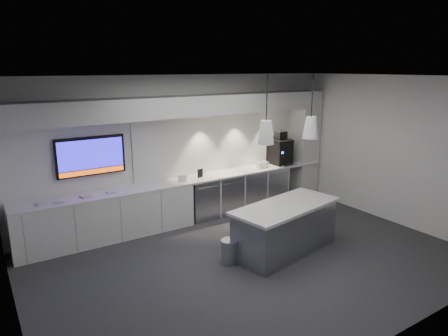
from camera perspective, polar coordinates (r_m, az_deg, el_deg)
floor at (r=6.89m, az=4.06°, el=-12.95°), size 7.00×7.00×0.00m
ceiling at (r=6.14m, az=4.56°, el=12.84°), size 7.00×7.00×0.00m
wall_back at (r=8.43m, az=-5.99°, el=2.89°), size 7.00×0.00×7.00m
wall_front at (r=4.71m, az=23.06°, el=-7.39°), size 7.00×0.00×7.00m
wall_left at (r=5.16m, az=-28.75°, el=-6.17°), size 0.00×7.00×7.00m
wall_right at (r=8.87m, az=22.70°, el=2.42°), size 0.00×7.00×7.00m
back_counter at (r=8.29m, az=-4.86°, el=-1.68°), size 6.80×0.65×0.04m
left_base_cabinets at (r=7.81m, az=-16.26°, el=-6.70°), size 3.30×0.63×0.86m
fridge_unit_a at (r=8.54m, az=-3.31°, el=-4.37°), size 0.60×0.61×0.85m
fridge_unit_b at (r=8.85m, az=0.24°, el=-3.68°), size 0.60×0.61×0.85m
fridge_unit_c at (r=9.19m, az=3.54°, el=-3.02°), size 0.60×0.61×0.85m
fridge_unit_d at (r=9.57m, az=6.59°, el=-2.40°), size 0.60×0.61×0.85m
backsplash at (r=9.00m, az=0.90°, el=4.00°), size 4.60×0.03×1.30m
soffit at (r=8.03m, az=-5.17°, el=8.84°), size 6.90×0.60×0.40m
column at (r=10.07m, az=11.33°, el=3.38°), size 0.55×0.55×2.60m
wall_tv at (r=7.72m, az=-18.49°, el=1.63°), size 1.25×0.07×0.72m
island at (r=7.08m, az=8.74°, el=-8.45°), size 2.15×1.22×0.86m
bin at (r=6.70m, az=0.82°, el=-11.83°), size 0.33×0.33×0.40m
coffee_machine at (r=9.58m, az=8.00°, el=2.49°), size 0.43×0.60×0.78m
sign_black at (r=8.36m, az=-3.42°, el=-0.74°), size 0.14×0.06×0.18m
sign_white at (r=8.07m, az=-5.97°, el=-1.49°), size 0.18×0.05×0.14m
cup_cluster at (r=9.17m, az=5.53°, el=0.44°), size 0.26×0.17×0.14m
tray_a at (r=7.43m, az=-24.72°, el=-4.60°), size 0.20×0.20×0.02m
tray_b at (r=7.41m, az=-22.49°, el=-4.43°), size 0.18×0.18×0.02m
tray_c at (r=7.53m, az=-19.18°, el=-3.83°), size 0.20×0.20×0.02m
tray_d at (r=7.64m, az=-15.87°, el=-3.33°), size 0.16×0.16×0.02m
pendant_left at (r=6.31m, az=6.01°, el=5.12°), size 0.26×0.26×1.07m
pendant_right at (r=6.95m, az=12.28°, el=5.70°), size 0.26×0.26×1.07m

